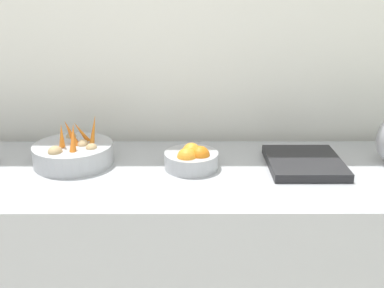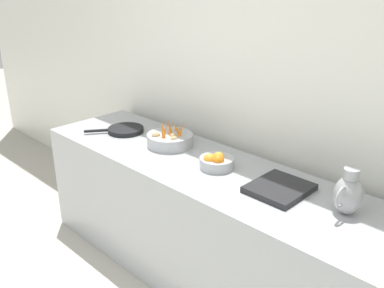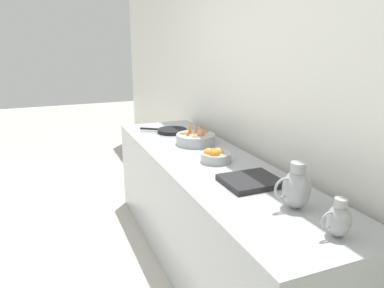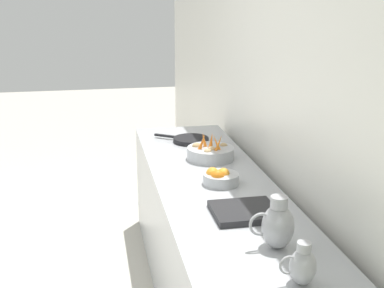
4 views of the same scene
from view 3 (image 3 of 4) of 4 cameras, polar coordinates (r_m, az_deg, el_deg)
name	(u,v)px [view 3 (image 3 of 4)]	position (r m, az deg, el deg)	size (l,w,h in m)	color
tile_wall_left	(314,78)	(2.43, 18.36, 9.66)	(0.10, 9.24, 3.00)	white
prep_counter	(209,214)	(2.89, 2.59, -10.74)	(0.73, 2.78, 0.87)	#ADAFB5
vegetable_colander	(196,139)	(3.14, 0.54, 0.85)	(0.33, 0.33, 0.20)	#ADAFB5
orange_bowl	(215,156)	(2.69, 3.59, -1.89)	(0.22, 0.22, 0.11)	#ADAFB5
metal_pitcher_tall	(296,188)	(2.02, 15.77, -6.52)	(0.21, 0.15, 0.25)	#A3A3A8
metal_pitcher_short	(339,220)	(1.81, 21.67, -10.78)	(0.16, 0.11, 0.19)	#A3A3A8
counter_sink_basin	(251,181)	(2.32, 9.05, -5.66)	(0.34, 0.30, 0.04)	#232326
skillet_on_counter	(172,131)	(3.54, -3.17, 2.06)	(0.41, 0.33, 0.03)	black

